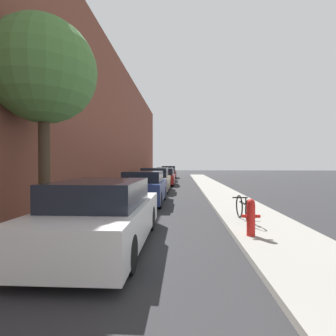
% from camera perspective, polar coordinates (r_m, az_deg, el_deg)
% --- Properties ---
extents(ground_plane, '(120.00, 120.00, 0.00)m').
position_cam_1_polar(ground_plane, '(15.27, 0.35, -5.59)').
color(ground_plane, '#28282B').
extents(sidewalk_left, '(2.00, 52.00, 0.12)m').
position_cam_1_polar(sidewalk_left, '(15.67, -10.35, -5.22)').
color(sidewalk_left, gray).
rests_on(sidewalk_left, ground).
extents(sidewalk_right, '(2.00, 52.00, 0.12)m').
position_cam_1_polar(sidewalk_right, '(15.40, 11.24, -5.33)').
color(sidewalk_right, gray).
rests_on(sidewalk_right, ground).
extents(building_facade_left, '(0.70, 52.00, 9.53)m').
position_cam_1_polar(building_facade_left, '(16.25, -15.12, 11.64)').
color(building_facade_left, brown).
rests_on(building_facade_left, ground).
extents(parked_car_white, '(1.80, 4.46, 1.37)m').
position_cam_1_polar(parked_car_white, '(5.73, -13.74, -9.75)').
color(parked_car_white, black).
rests_on(parked_car_white, ground).
extents(parked_car_navy, '(1.72, 3.98, 1.40)m').
position_cam_1_polar(parked_car_navy, '(11.53, -5.14, -4.31)').
color(parked_car_navy, black).
rests_on(parked_car_navy, ground).
extents(parked_car_champagne, '(1.72, 4.09, 1.48)m').
position_cam_1_polar(parked_car_champagne, '(16.44, -2.75, -2.70)').
color(parked_car_champagne, black).
rests_on(parked_car_champagne, ground).
extents(parked_car_red, '(1.82, 3.91, 1.38)m').
position_cam_1_polar(parked_car_red, '(21.52, -1.02, -1.99)').
color(parked_car_red, black).
rests_on(parked_car_red, ground).
extents(parked_car_teal, '(1.70, 4.45, 1.40)m').
position_cam_1_polar(parked_car_teal, '(26.63, -0.64, -1.41)').
color(parked_car_teal, black).
rests_on(parked_car_teal, ground).
extents(parked_car_maroon, '(1.77, 4.49, 1.49)m').
position_cam_1_polar(parked_car_maroon, '(32.66, 0.18, -0.94)').
color(parked_car_maroon, black).
rests_on(parked_car_maroon, ground).
extents(street_tree_near, '(2.83, 2.83, 5.54)m').
position_cam_1_polar(street_tree_near, '(8.34, -25.17, 18.22)').
color(street_tree_near, '#423323').
rests_on(street_tree_near, sidewalk_left).
extents(fire_hydrant, '(0.40, 0.18, 0.82)m').
position_cam_1_polar(fire_hydrant, '(6.22, 17.39, -9.98)').
color(fire_hydrant, red).
rests_on(fire_hydrant, sidewalk_right).
extents(bicycle, '(0.44, 1.64, 0.67)m').
position_cam_1_polar(bicycle, '(7.74, 16.00, -8.41)').
color(bicycle, black).
rests_on(bicycle, sidewalk_right).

